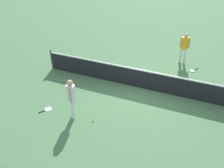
# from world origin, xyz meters

# --- Properties ---
(ground_plane) EXTENTS (40.00, 40.00, 0.00)m
(ground_plane) POSITION_xyz_m (0.00, 0.00, 0.00)
(ground_plane) COLOR #4C7A4C
(court_net) EXTENTS (10.09, 0.09, 1.07)m
(court_net) POSITION_xyz_m (0.00, 0.00, 0.50)
(court_net) COLOR #4C4C51
(court_net) RESTS_ON ground_plane
(player_near_side) EXTENTS (0.45, 0.51, 1.70)m
(player_near_side) POSITION_xyz_m (-2.12, -2.90, 1.01)
(player_near_side) COLOR white
(player_near_side) RESTS_ON ground_plane
(player_far_side) EXTENTS (0.53, 0.37, 1.70)m
(player_far_side) POSITION_xyz_m (1.20, 3.21, 1.01)
(player_far_side) COLOR white
(player_far_side) RESTS_ON ground_plane
(tennis_racket_near_player) EXTENTS (0.44, 0.59, 0.03)m
(tennis_racket_near_player) POSITION_xyz_m (-3.31, -2.94, 0.01)
(tennis_racket_near_player) COLOR white
(tennis_racket_near_player) RESTS_ON ground_plane
(tennis_racket_far_player) EXTENTS (0.51, 0.55, 0.03)m
(tennis_racket_far_player) POSITION_xyz_m (1.86, 2.51, 0.01)
(tennis_racket_far_player) COLOR black
(tennis_racket_far_player) RESTS_ON ground_plane
(tennis_ball_near_player) EXTENTS (0.07, 0.07, 0.07)m
(tennis_ball_near_player) POSITION_xyz_m (-2.48, -1.07, 0.03)
(tennis_ball_near_player) COLOR #C6E033
(tennis_ball_near_player) RESTS_ON ground_plane
(tennis_ball_by_net) EXTENTS (0.07, 0.07, 0.07)m
(tennis_ball_by_net) POSITION_xyz_m (-1.27, -2.87, 0.03)
(tennis_ball_by_net) COLOR #C6E033
(tennis_ball_by_net) RESTS_ON ground_plane
(tennis_ball_midcourt) EXTENTS (0.07, 0.07, 0.07)m
(tennis_ball_midcourt) POSITION_xyz_m (-3.36, -0.81, 0.03)
(tennis_ball_midcourt) COLOR #C6E033
(tennis_ball_midcourt) RESTS_ON ground_plane
(tennis_ball_baseline) EXTENTS (0.07, 0.07, 0.07)m
(tennis_ball_baseline) POSITION_xyz_m (2.46, -0.87, 0.03)
(tennis_ball_baseline) COLOR #C6E033
(tennis_ball_baseline) RESTS_ON ground_plane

